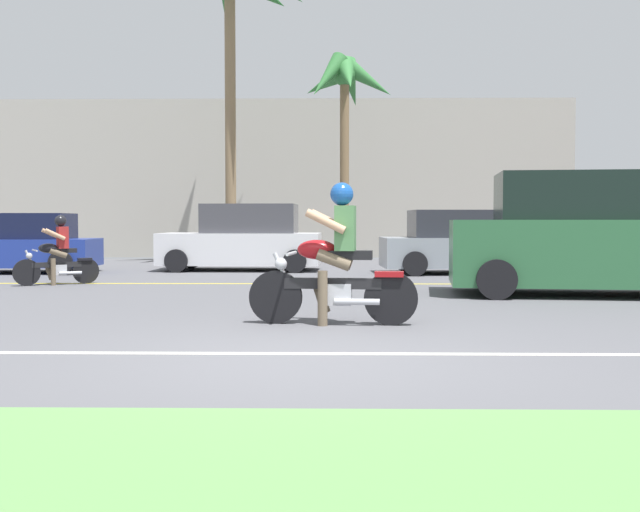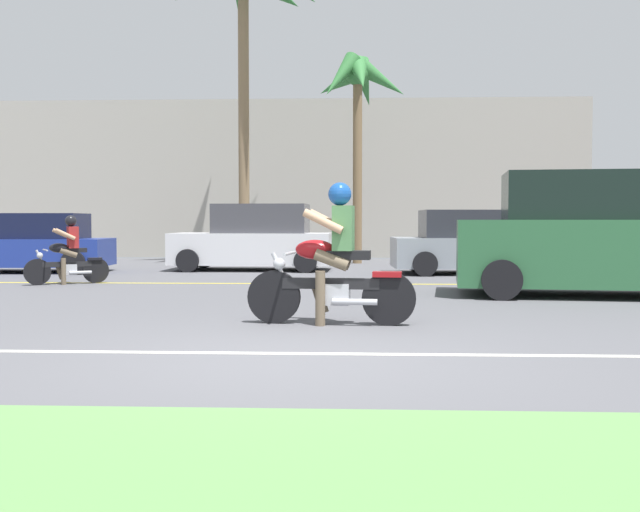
% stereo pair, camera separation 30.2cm
% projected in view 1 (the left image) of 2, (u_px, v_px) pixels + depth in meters
% --- Properties ---
extents(ground, '(56.00, 30.00, 0.04)m').
position_uv_depth(ground, '(311.00, 318.00, 10.09)').
color(ground, '#545459').
extents(lane_line_near, '(50.40, 0.12, 0.01)m').
position_uv_depth(lane_line_near, '(302.00, 353.00, 7.25)').
color(lane_line_near, silver).
rests_on(lane_line_near, ground).
extents(lane_line_far, '(50.40, 0.12, 0.01)m').
position_uv_depth(lane_line_far, '(319.00, 284.00, 15.23)').
color(lane_line_far, yellow).
rests_on(lane_line_far, ground).
extents(motorcyclist, '(2.04, 0.67, 1.70)m').
position_uv_depth(motorcyclist, '(334.00, 265.00, 9.27)').
color(motorcyclist, black).
rests_on(motorcyclist, ground).
extents(suv_nearby, '(5.18, 2.59, 2.04)m').
position_uv_depth(suv_nearby, '(601.00, 236.00, 12.88)').
color(suv_nearby, '#2D663D').
rests_on(suv_nearby, ground).
extents(parked_car_0, '(4.02, 2.00, 1.42)m').
position_uv_depth(parked_car_0, '(14.00, 245.00, 18.44)').
color(parked_car_0, navy).
rests_on(parked_car_0, ground).
extents(parked_car_1, '(4.02, 2.00, 1.66)m').
position_uv_depth(parked_car_1, '(244.00, 240.00, 19.33)').
color(parked_car_1, silver).
rests_on(parked_car_1, ground).
extents(parked_car_2, '(4.58, 2.12, 1.49)m').
position_uv_depth(parked_car_2, '(474.00, 244.00, 18.23)').
color(parked_car_2, '#8C939E').
rests_on(parked_car_2, ground).
extents(palm_tree_0, '(2.88, 2.96, 6.06)m').
position_uv_depth(palm_tree_0, '(344.00, 91.00, 22.36)').
color(palm_tree_0, brown).
rests_on(palm_tree_0, ground).
extents(motorcyclist_distant, '(1.43, 0.88, 1.35)m').
position_uv_depth(motorcyclist_distant, '(57.00, 255.00, 15.01)').
color(motorcyclist_distant, black).
rests_on(motorcyclist_distant, ground).
extents(building_far, '(21.64, 4.00, 5.33)m').
position_uv_depth(building_far, '(257.00, 181.00, 27.99)').
color(building_far, '#A8A399').
rests_on(building_far, ground).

